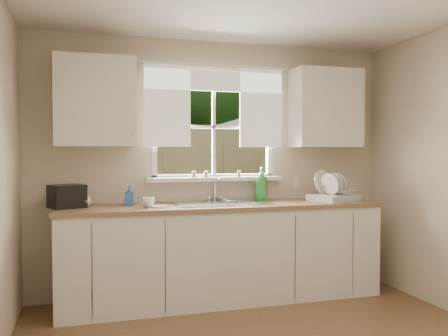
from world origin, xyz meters
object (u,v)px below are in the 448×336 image
object	(u,v)px
soap_bottle_a	(262,184)
cup	(148,202)
black_appliance	(67,196)
dish_rack	(333,194)

from	to	relation	value
soap_bottle_a	cup	world-z (taller)	soap_bottle_a
soap_bottle_a	cup	bearing A→B (deg)	-143.14
cup	black_appliance	size ratio (longest dim) A/B	0.41
dish_rack	black_appliance	distance (m)	2.55
dish_rack	soap_bottle_a	distance (m)	0.73
cup	black_appliance	world-z (taller)	black_appliance
dish_rack	cup	size ratio (longest dim) A/B	4.79
dish_rack	cup	world-z (taller)	dish_rack
dish_rack	soap_bottle_a	bearing A→B (deg)	163.35
soap_bottle_a	cup	size ratio (longest dim) A/B	2.96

